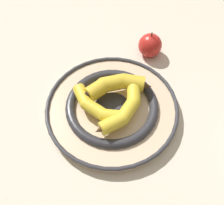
# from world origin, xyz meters

# --- Properties ---
(ground_plane) EXTENTS (2.80, 2.80, 0.00)m
(ground_plane) POSITION_xyz_m (0.00, 0.00, 0.00)
(ground_plane) COLOR beige
(decorative_bowl) EXTENTS (0.33, 0.33, 0.04)m
(decorative_bowl) POSITION_xyz_m (-0.02, -0.03, 0.02)
(decorative_bowl) COLOR beige
(decorative_bowl) RESTS_ON ground_plane
(banana_a) EXTENTS (0.07, 0.18, 0.04)m
(banana_a) POSITION_xyz_m (0.02, -0.05, 0.06)
(banana_a) COLOR gold
(banana_a) RESTS_ON decorative_bowl
(banana_b) EXTENTS (0.15, 0.11, 0.03)m
(banana_b) POSITION_xyz_m (-0.02, 0.01, 0.05)
(banana_b) COLOR yellow
(banana_b) RESTS_ON decorative_bowl
(banana_c) EXTENTS (0.13, 0.15, 0.03)m
(banana_c) POSITION_xyz_m (-0.05, -0.05, 0.05)
(banana_c) COLOR yellow
(banana_c) RESTS_ON decorative_bowl
(apple) EXTENTS (0.07, 0.07, 0.08)m
(apple) POSITION_xyz_m (0.15, -0.19, 0.03)
(apple) COLOR red
(apple) RESTS_ON ground_plane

